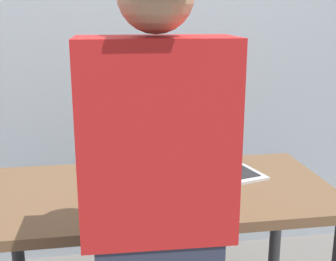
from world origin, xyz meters
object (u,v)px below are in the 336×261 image
at_px(beer_bottle_dark, 159,147).
at_px(person_figure, 157,238).
at_px(laptop, 217,165).
at_px(beer_bottle_amber, 152,155).
at_px(beer_bottle_brown, 123,151).

relative_size(beer_bottle_dark, person_figure, 0.19).
bearing_deg(laptop, beer_bottle_amber, -169.21).
bearing_deg(beer_bottle_amber, person_figure, -96.01).
relative_size(beer_bottle_amber, beer_bottle_brown, 1.12).
bearing_deg(laptop, beer_bottle_dark, 163.98).
bearing_deg(beer_bottle_dark, person_figure, -98.45).
relative_size(beer_bottle_brown, person_figure, 0.17).
height_order(laptop, beer_bottle_dark, beer_bottle_dark).
distance_m(beer_bottle_amber, beer_bottle_dark, 0.14).
bearing_deg(beer_bottle_brown, person_figure, -86.07).
height_order(laptop, person_figure, person_figure).
distance_m(beer_bottle_amber, person_figure, 0.65).
bearing_deg(person_figure, beer_bottle_dark, 81.55).
bearing_deg(beer_bottle_dark, beer_bottle_brown, -173.18).
height_order(laptop, beer_bottle_amber, beer_bottle_amber).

